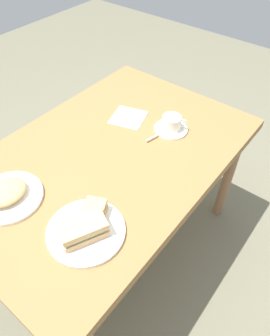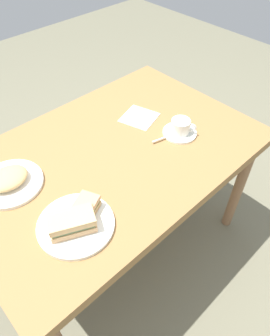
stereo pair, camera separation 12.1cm
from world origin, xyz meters
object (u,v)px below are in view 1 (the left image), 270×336
sandwich_back (93,214)px  side_plate (9,197)px  dining_table (108,166)px  coffee_saucer (171,129)px  sandwich_front (83,230)px  napkin (128,118)px  sandwich_plate (86,231)px  spoon (158,134)px  coffee_cup (172,122)px

sandwich_back → side_plate: size_ratio=0.53×
dining_table → coffee_saucer: size_ratio=8.41×
sandwich_front → coffee_saucer: sandwich_front is taller
napkin → sandwich_plate: bearing=-153.2°
dining_table → spoon: (0.22, -0.10, 0.08)m
sandwich_front → coffee_saucer: 0.65m
sandwich_plate → side_plate: size_ratio=1.05×
sandwich_front → side_plate: bearing=99.6°
sandwich_front → coffee_saucer: bearing=8.1°
side_plate → sandwich_plate: bearing=-77.4°
sandwich_plate → coffee_saucer: 0.63m
dining_table → coffee_saucer: coffee_saucer is taller
sandwich_back → sandwich_plate: bearing=-167.9°
dining_table → sandwich_back: sandwich_back is taller
side_plate → napkin: bearing=-2.9°
dining_table → spoon: spoon is taller
sandwich_back → coffee_saucer: sandwich_back is taller
dining_table → coffee_saucer: 0.33m
sandwich_back → napkin: (0.53, 0.28, -0.04)m
sandwich_plate → side_plate: 0.33m
napkin → dining_table: bearing=-160.4°
side_plate → coffee_cup: bearing=-19.1°
sandwich_back → coffee_saucer: bearing=7.1°
sandwich_plate → sandwich_front: 0.04m
coffee_saucer → coffee_cup: bearing=-56.1°
coffee_saucer → side_plate: size_ratio=0.61×
coffee_cup → side_plate: size_ratio=0.41×
sandwich_back → side_plate: (-0.12, 0.31, -0.03)m
spoon → sandwich_plate: bearing=-169.7°
spoon → sandwich_front: bearing=-169.0°
coffee_cup → napkin: size_ratio=0.69×
coffee_saucer → dining_table: bearing=158.3°
sandwich_back → napkin: bearing=28.0°
sandwich_plate → sandwich_back: (0.05, 0.01, 0.03)m
dining_table → coffee_saucer: (0.30, -0.12, 0.08)m
spoon → side_plate: size_ratio=0.39×
sandwich_plate → coffee_cup: 0.63m
sandwich_front → napkin: bearing=26.9°
coffee_saucer → sandwich_back: bearing=-172.9°
sandwich_back → coffee_saucer: 0.58m
sandwich_back → spoon: sandwich_back is taller
sandwich_plate → napkin: size_ratio=1.75×
napkin → spoon: bearing=-97.6°
dining_table → coffee_cup: bearing=-21.8°
sandwich_plate → sandwich_back: size_ratio=1.97×
sandwich_plate → coffee_cup: coffee_cup is taller
coffee_cup → sandwich_plate: bearing=-172.7°
dining_table → side_plate: side_plate is taller
dining_table → coffee_cup: 0.34m
sandwich_plate → coffee_cup: bearing=7.3°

